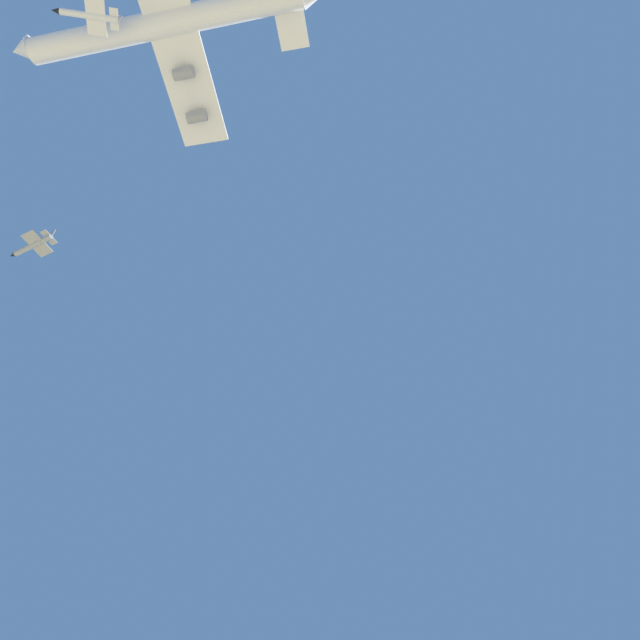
% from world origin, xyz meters
% --- Properties ---
extents(carrier_jet, '(72.05, 58.84, 18.58)m').
position_xyz_m(carrier_jet, '(26.04, 76.83, 156.64)').
color(carrier_jet, white).
extents(chase_jet_lead, '(12.86, 12.80, 4.00)m').
position_xyz_m(chase_jet_lead, '(37.27, 89.22, 150.11)').
color(chase_jet_lead, silver).
extents(chase_jet_right_wing, '(15.32, 8.67, 4.00)m').
position_xyz_m(chase_jet_right_wing, '(91.92, 60.52, 140.16)').
color(chase_jet_right_wing, '#999EA3').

